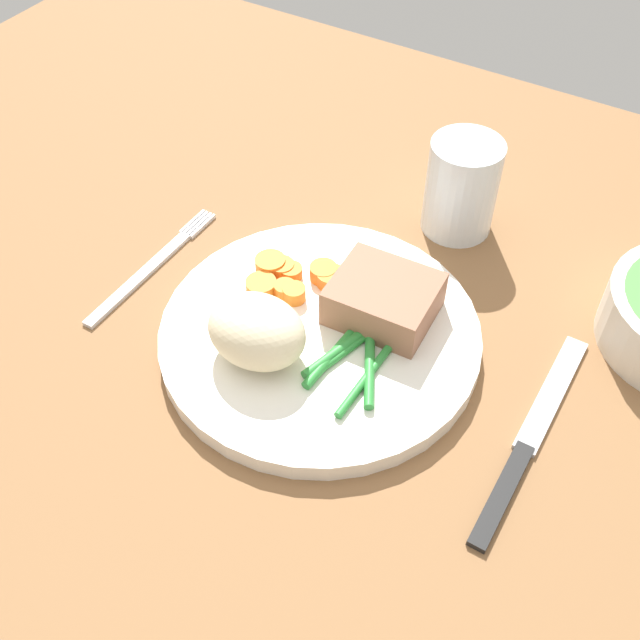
{
  "coord_description": "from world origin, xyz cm",
  "views": [
    {
      "loc": [
        23.29,
        -35.25,
        48.29
      ],
      "look_at": [
        2.72,
        -1.15,
        4.6
      ],
      "focal_mm": 42.75,
      "sensor_mm": 36.0,
      "label": 1
    }
  ],
  "objects_px": {
    "meat_portion": "(384,299)",
    "fork": "(152,266)",
    "water_glass": "(461,192)",
    "dinner_plate": "(320,335)",
    "knife": "(529,439)"
  },
  "relations": [
    {
      "from": "meat_portion",
      "to": "fork",
      "type": "relative_size",
      "value": 0.48
    },
    {
      "from": "dinner_plate",
      "to": "knife",
      "type": "relative_size",
      "value": 1.24
    },
    {
      "from": "dinner_plate",
      "to": "fork",
      "type": "relative_size",
      "value": 1.53
    },
    {
      "from": "knife",
      "to": "water_glass",
      "type": "xyz_separation_m",
      "value": [
        -0.14,
        0.19,
        0.04
      ]
    },
    {
      "from": "knife",
      "to": "water_glass",
      "type": "relative_size",
      "value": 2.3
    },
    {
      "from": "dinner_plate",
      "to": "meat_portion",
      "type": "bearing_deg",
      "value": 49.4
    },
    {
      "from": "meat_portion",
      "to": "fork",
      "type": "height_order",
      "value": "meat_portion"
    },
    {
      "from": "knife",
      "to": "water_glass",
      "type": "bearing_deg",
      "value": 123.76
    },
    {
      "from": "meat_portion",
      "to": "water_glass",
      "type": "height_order",
      "value": "water_glass"
    },
    {
      "from": "fork",
      "to": "meat_portion",
      "type": "bearing_deg",
      "value": 13.55
    },
    {
      "from": "fork",
      "to": "knife",
      "type": "relative_size",
      "value": 0.81
    },
    {
      "from": "dinner_plate",
      "to": "meat_portion",
      "type": "height_order",
      "value": "meat_portion"
    },
    {
      "from": "meat_portion",
      "to": "fork",
      "type": "distance_m",
      "value": 0.21
    },
    {
      "from": "dinner_plate",
      "to": "fork",
      "type": "height_order",
      "value": "dinner_plate"
    },
    {
      "from": "dinner_plate",
      "to": "meat_portion",
      "type": "distance_m",
      "value": 0.06
    }
  ]
}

